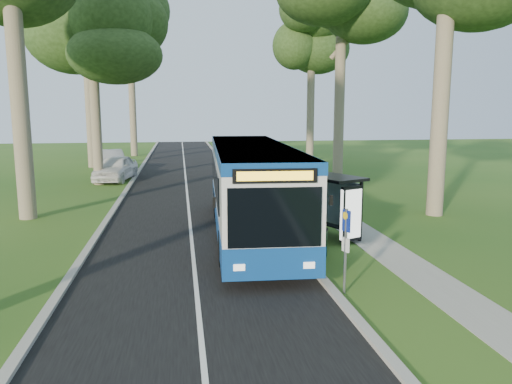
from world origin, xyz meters
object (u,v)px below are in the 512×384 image
(litter_bin, at_px, (320,242))
(bus_stop_sign, at_px, (346,240))
(bus_shelter, at_px, (335,196))
(car_silver, at_px, (111,161))
(car_white, at_px, (116,168))
(bus, at_px, (251,188))

(litter_bin, bearing_deg, bus_stop_sign, -95.05)
(bus_shelter, relative_size, car_silver, 0.60)
(bus_stop_sign, xyz_separation_m, litter_bin, (0.30, 3.39, -0.95))
(bus_stop_sign, relative_size, car_white, 0.45)
(car_white, bearing_deg, car_silver, 112.17)
(litter_bin, relative_size, car_silver, 0.18)
(bus, bearing_deg, bus_shelter, -21.54)
(bus, xyz_separation_m, car_silver, (-7.86, 20.37, -0.92))
(car_white, bearing_deg, litter_bin, -54.49)
(litter_bin, height_order, car_silver, car_silver)
(car_white, bearing_deg, bus_stop_sign, -58.54)
(bus_shelter, distance_m, car_silver, 24.20)
(bus_stop_sign, distance_m, bus_shelter, 5.50)
(bus_shelter, relative_size, car_white, 0.62)
(litter_bin, xyz_separation_m, car_white, (-8.73, 18.98, 0.38))
(litter_bin, xyz_separation_m, car_silver, (-9.66, 23.60, 0.39))
(car_white, relative_size, car_silver, 0.96)
(bus_shelter, bearing_deg, car_silver, 91.49)
(bus_shelter, bearing_deg, bus_stop_sign, -129.49)
(bus_stop_sign, height_order, car_silver, bus_stop_sign)
(car_white, xyz_separation_m, car_silver, (-0.93, 4.62, 0.00))
(bus, bearing_deg, litter_bin, -58.14)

